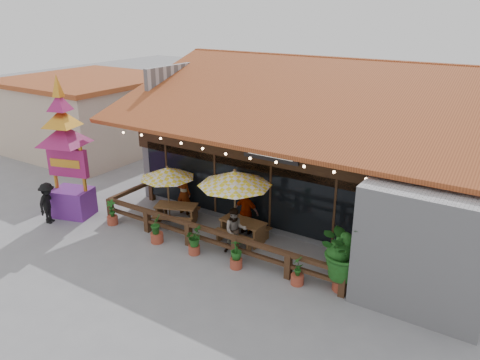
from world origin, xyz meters
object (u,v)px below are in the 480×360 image
Objects in this scene: picnic_table_left at (176,211)px; thai_sign_tower at (64,139)px; umbrella_left at (167,173)px; tropical_plant at (346,251)px; picnic_table_right at (243,227)px; umbrella_right at (235,179)px; pedestrian at (48,203)px.

picnic_table_left is 5.16m from thai_sign_tower.
umbrella_left is 7.75m from tropical_plant.
picnic_table_left is 3.00m from picnic_table_right.
tropical_plant is at bearing -6.63° from picnic_table_left.
thai_sign_tower is at bearing -166.21° from umbrella_right.
umbrella_right reaches higher than pedestrian.
pedestrian is at bearing -147.68° from picnic_table_left.
pedestrian is at bearing -159.43° from umbrella_right.
tropical_plant is at bearing -10.18° from umbrella_right.
pedestrian is (-0.22, -0.97, -2.42)m from thai_sign_tower.
picnic_table_left is at bearing 23.11° from thai_sign_tower.
picnic_table_left is 5.04m from pedestrian.
picnic_table_right is (0.19, 0.23, -1.92)m from umbrella_right.
umbrella_right reaches higher than picnic_table_left.
umbrella_left is at bearing 26.41° from thai_sign_tower.
picnic_table_right is (3.42, 0.11, -1.47)m from umbrella_left.
thai_sign_tower reaches higher than picnic_table_left.
umbrella_left is at bearing -77.43° from pedestrian.
thai_sign_tower is at bearing -153.59° from umbrella_left.
picnic_table_right is at bearing 3.47° from picnic_table_left.
umbrella_right is at bearing -92.66° from pedestrian.
tropical_plant reaches higher than umbrella_left.
thai_sign_tower is at bearing -36.14° from pedestrian.
tropical_plant is (4.25, -1.02, 0.80)m from picnic_table_right.
thai_sign_tower is (-7.02, -1.90, 2.72)m from picnic_table_right.
umbrella_left is at bearing -178.13° from picnic_table_right.
picnic_table_left is 1.21× the size of pedestrian.
umbrella_right is 4.65m from tropical_plant.
thai_sign_tower is at bearing -164.85° from picnic_table_right.
picnic_table_left is 0.33× the size of thai_sign_tower.
picnic_table_left is at bearing 173.37° from tropical_plant.
umbrella_left is 1.54m from picnic_table_left.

